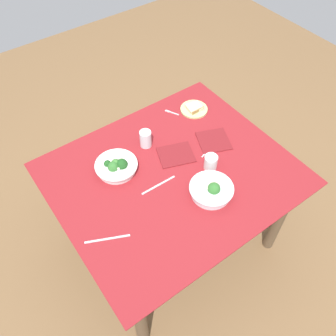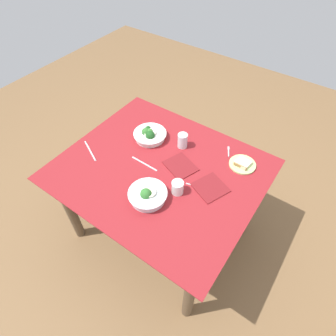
% 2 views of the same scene
% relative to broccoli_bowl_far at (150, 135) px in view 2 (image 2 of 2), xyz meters
% --- Properties ---
extents(ground_plane, '(6.00, 6.00, 0.00)m').
position_rel_broccoli_bowl_far_xyz_m(ground_plane, '(0.23, -0.20, -0.77)').
color(ground_plane, brown).
extents(dining_table, '(1.27, 1.08, 0.74)m').
position_rel_broccoli_bowl_far_xyz_m(dining_table, '(0.23, -0.20, -0.14)').
color(dining_table, maroon).
rests_on(dining_table, ground_plane).
extents(broccoli_bowl_far, '(0.23, 0.23, 0.09)m').
position_rel_broccoli_bowl_far_xyz_m(broccoli_bowl_far, '(0.00, 0.00, 0.00)').
color(broccoli_bowl_far, white).
rests_on(broccoli_bowl_far, dining_table).
extents(broccoli_bowl_near, '(0.23, 0.23, 0.10)m').
position_rel_broccoli_bowl_far_xyz_m(broccoli_bowl_near, '(0.31, -0.43, 0.00)').
color(broccoli_bowl_near, white).
rests_on(broccoli_bowl_near, dining_table).
extents(bread_side_plate, '(0.17, 0.17, 0.03)m').
position_rel_broccoli_bowl_far_xyz_m(bread_side_plate, '(0.65, 0.14, -0.02)').
color(bread_side_plate, '#B7D684').
rests_on(bread_side_plate, dining_table).
extents(water_glass_center, '(0.07, 0.07, 0.10)m').
position_rel_broccoli_bowl_far_xyz_m(water_glass_center, '(0.23, 0.06, 0.02)').
color(water_glass_center, silver).
rests_on(water_glass_center, dining_table).
extents(water_glass_side, '(0.07, 0.07, 0.09)m').
position_rel_broccoli_bowl_far_xyz_m(water_glass_side, '(0.43, -0.28, 0.01)').
color(water_glass_side, silver).
rests_on(water_glass_side, dining_table).
extents(fork_by_far_bowl, '(0.11, 0.04, 0.00)m').
position_rel_broccoli_bowl_far_xyz_m(fork_by_far_bowl, '(0.49, -0.18, -0.03)').
color(fork_by_far_bowl, '#B7B7BC').
rests_on(fork_by_far_bowl, dining_table).
extents(fork_by_near_bowl, '(0.05, 0.09, 0.00)m').
position_rel_broccoli_bowl_far_xyz_m(fork_by_near_bowl, '(0.52, 0.20, -0.03)').
color(fork_by_near_bowl, '#B7B7BC').
rests_on(fork_by_near_bowl, dining_table).
extents(table_knife_left, '(0.20, 0.10, 0.00)m').
position_rel_broccoli_bowl_far_xyz_m(table_knife_left, '(-0.25, -0.34, -0.03)').
color(table_knife_left, '#B7B7BC').
rests_on(table_knife_left, dining_table).
extents(table_knife_right, '(0.21, 0.01, 0.00)m').
position_rel_broccoli_bowl_far_xyz_m(table_knife_right, '(0.12, -0.22, -0.03)').
color(table_knife_right, '#B7B7BC').
rests_on(table_knife_right, dining_table).
extents(napkin_folded_upper, '(0.24, 0.22, 0.01)m').
position_rel_broccoli_bowl_far_xyz_m(napkin_folded_upper, '(0.33, -0.10, -0.03)').
color(napkin_folded_upper, maroon).
rests_on(napkin_folded_upper, dining_table).
extents(napkin_folded_lower, '(0.23, 0.23, 0.01)m').
position_rel_broccoli_bowl_far_xyz_m(napkin_folded_lower, '(0.57, -0.14, -0.03)').
color(napkin_folded_lower, maroon).
rests_on(napkin_folded_lower, dining_table).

